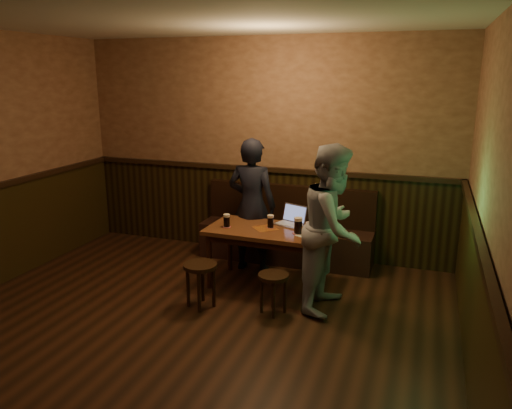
{
  "coord_description": "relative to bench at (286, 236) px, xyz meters",
  "views": [
    {
      "loc": [
        2.05,
        -3.13,
        2.33
      ],
      "look_at": [
        0.32,
        1.78,
        0.97
      ],
      "focal_mm": 35.0,
      "sensor_mm": 36.0,
      "label": 1
    }
  ],
  "objects": [
    {
      "name": "pint_right",
      "position": [
        0.39,
        -0.93,
        0.45
      ],
      "size": [
        0.12,
        0.12,
        0.18
      ],
      "color": "maroon",
      "rests_on": "pub_table"
    },
    {
      "name": "stool_left",
      "position": [
        -0.45,
        -1.6,
        0.06
      ],
      "size": [
        0.43,
        0.43,
        0.47
      ],
      "rotation": [
        0.0,
        0.0,
        0.3
      ],
      "color": "black",
      "rests_on": "ground"
    },
    {
      "name": "room",
      "position": [
        -0.4,
        -2.53,
        0.89
      ],
      "size": [
        5.04,
        6.04,
        2.84
      ],
      "color": "black",
      "rests_on": "ground"
    },
    {
      "name": "pub_table",
      "position": [
        0.0,
        -0.87,
        0.28
      ],
      "size": [
        1.28,
        0.75,
        0.68
      ],
      "rotation": [
        0.0,
        0.0,
        -0.02
      ],
      "color": "#5B311A",
      "rests_on": "ground"
    },
    {
      "name": "laptop",
      "position": [
        0.24,
        -0.62,
        0.42
      ],
      "size": [
        0.37,
        0.34,
        0.22
      ],
      "rotation": [
        0.0,
        0.0,
        -0.36
      ],
      "color": "silver",
      "rests_on": "pub_table"
    },
    {
      "name": "stool_right",
      "position": [
        0.29,
        -1.49,
        0.02
      ],
      "size": [
        0.39,
        0.39,
        0.41
      ],
      "rotation": [
        0.0,
        0.0,
        0.33
      ],
      "color": "black",
      "rests_on": "ground"
    },
    {
      "name": "person_suit",
      "position": [
        -0.3,
        -0.45,
        0.5
      ],
      "size": [
        0.59,
        0.39,
        1.62
      ],
      "primitive_type": "imported",
      "rotation": [
        0.0,
        0.0,
        3.13
      ],
      "color": "black",
      "rests_on": "ground"
    },
    {
      "name": "bench",
      "position": [
        0.0,
        0.0,
        0.0
      ],
      "size": [
        2.2,
        0.5,
        0.95
      ],
      "color": "black",
      "rests_on": "ground"
    },
    {
      "name": "pint_left",
      "position": [
        -0.42,
        -0.96,
        0.44
      ],
      "size": [
        0.1,
        0.1,
        0.15
      ],
      "color": "maroon",
      "rests_on": "pub_table"
    },
    {
      "name": "menu",
      "position": [
        0.5,
        -0.99,
        0.37
      ],
      "size": [
        0.26,
        0.22,
        0.0
      ],
      "primitive_type": "cube",
      "rotation": [
        0.0,
        0.0,
        -0.41
      ],
      "color": "silver",
      "rests_on": "pub_table"
    },
    {
      "name": "person_grey",
      "position": [
        0.8,
        -1.14,
        0.53
      ],
      "size": [
        0.73,
        0.89,
        1.69
      ],
      "primitive_type": "imported",
      "rotation": [
        0.0,
        0.0,
        1.45
      ],
      "color": "#99989E",
      "rests_on": "ground"
    },
    {
      "name": "pint_mid",
      "position": [
        0.05,
        -0.83,
        0.44
      ],
      "size": [
        0.09,
        0.09,
        0.15
      ],
      "color": "maroon",
      "rests_on": "pub_table"
    }
  ]
}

